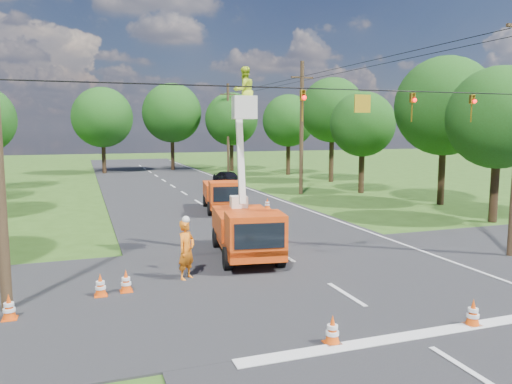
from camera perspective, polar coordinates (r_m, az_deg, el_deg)
name	(u,v)px	position (r m, az deg, el deg)	size (l,w,h in m)	color
ground	(199,203)	(34.02, -6.58, -1.24)	(140.00, 140.00, 0.00)	#305018
road_main	(199,203)	(34.02, -6.58, -1.24)	(12.00, 100.00, 0.06)	black
road_cross	(317,277)	(17.31, 6.96, -9.64)	(56.00, 10.00, 0.07)	black
stop_bar	(412,337)	(13.14, 17.43, -15.57)	(9.00, 0.45, 0.02)	silver
edge_line	(275,199)	(35.66, 2.23, -0.80)	(0.12, 90.00, 0.02)	silver
bucket_truck	(246,216)	(19.36, -1.11, -2.80)	(2.84, 5.74, 7.37)	#E84710
second_truck	(223,194)	(30.30, -3.77, -0.28)	(2.78, 5.56, 1.99)	#E84710
ground_worker	(186,250)	(16.85, -7.96, -6.59)	(0.73, 0.48, 2.01)	orange
distant_car	(229,178)	(44.29, -3.16, 1.61)	(1.51, 3.74, 1.28)	black
traffic_cone_0	(332,330)	(12.19, 8.73, -15.33)	(0.38, 0.38, 0.71)	#EC4C0C
traffic_cone_1	(473,313)	(14.19, 23.55, -12.56)	(0.38, 0.38, 0.71)	#EC4C0C
traffic_cone_2	(279,233)	(22.41, 2.69, -4.73)	(0.38, 0.38, 0.71)	#EC4C0C
traffic_cone_3	(280,221)	(25.25, 2.76, -3.36)	(0.38, 0.38, 0.71)	#EC4C0C
traffic_cone_4	(126,281)	(16.07, -14.63, -9.85)	(0.38, 0.38, 0.71)	#EC4C0C
traffic_cone_5	(100,285)	(15.89, -17.36, -10.14)	(0.38, 0.38, 0.71)	#EC4C0C
traffic_cone_6	(9,307)	(14.93, -26.39, -11.73)	(0.38, 0.38, 0.71)	#EC4C0C
traffic_cone_7	(267,204)	(31.08, 1.30, -1.34)	(0.38, 0.38, 0.71)	#EC4C0C
pole_right_mid	(302,127)	(38.28, 5.23, 7.40)	(1.80, 0.30, 10.00)	#4C3823
pole_right_far	(228,127)	(57.08, -3.21, 7.38)	(1.80, 0.30, 10.00)	#4C3823
signal_span	(379,103)	(17.69, 13.84, 9.84)	(18.00, 0.29, 1.07)	black
tree_right_a	(499,118)	(29.50, 25.99, 7.61)	(5.40, 5.40, 8.28)	#382616
tree_right_b	(445,106)	(34.97, 20.77, 9.14)	(6.40, 6.40, 9.65)	#382616
tree_right_c	(363,124)	(39.60, 12.10, 7.56)	(5.00, 5.00, 7.83)	#382616
tree_right_d	(332,110)	(47.38, 8.71, 9.23)	(6.00, 6.00, 9.70)	#382616
tree_right_e	(288,121)	(54.15, 3.73, 8.13)	(5.60, 5.60, 8.63)	#382616
tree_far_a	(102,117)	(57.88, -17.15, 8.14)	(6.60, 6.60, 9.50)	#382616
tree_far_b	(172,113)	(60.74, -9.60, 8.89)	(7.00, 7.00, 10.32)	#382616
tree_far_c	(231,119)	(59.29, -2.82, 8.31)	(6.20, 6.20, 9.18)	#382616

